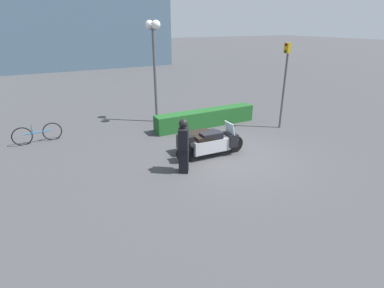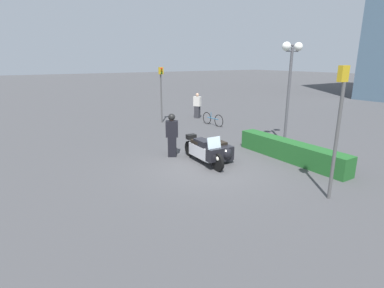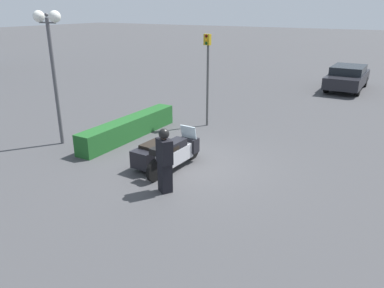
% 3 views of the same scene
% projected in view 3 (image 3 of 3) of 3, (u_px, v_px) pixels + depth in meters
% --- Properties ---
extents(ground_plane, '(160.00, 160.00, 0.00)m').
position_uv_depth(ground_plane, '(190.00, 165.00, 11.29)').
color(ground_plane, '#424244').
extents(police_motorcycle, '(2.53, 1.29, 1.14)m').
position_uv_depth(police_motorcycle, '(166.00, 152.00, 11.04)').
color(police_motorcycle, black).
rests_on(police_motorcycle, ground).
extents(officer_rider, '(0.48, 0.54, 1.70)m').
position_uv_depth(officer_rider, '(165.00, 159.00, 9.36)').
color(officer_rider, black).
rests_on(officer_rider, ground).
extents(hedge_bush_curbside, '(4.69, 0.64, 0.73)m').
position_uv_depth(hedge_bush_curbside, '(129.00, 128.00, 13.50)').
color(hedge_bush_curbside, '#1E5623').
rests_on(hedge_bush_curbside, ground).
extents(twin_lamp_post, '(0.37, 1.11, 4.39)m').
position_uv_depth(twin_lamp_post, '(50.00, 42.00, 11.89)').
color(twin_lamp_post, '#4C4C51').
rests_on(twin_lamp_post, ground).
extents(traffic_light_near, '(0.23, 0.27, 3.54)m').
position_uv_depth(traffic_light_near, '(207.00, 67.00, 14.23)').
color(traffic_light_near, '#4C4C4C').
rests_on(traffic_light_near, ground).
extents(parked_car_background, '(4.57, 1.83, 1.36)m').
position_uv_depth(parked_car_background, '(347.00, 77.00, 21.30)').
color(parked_car_background, black).
rests_on(parked_car_background, ground).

